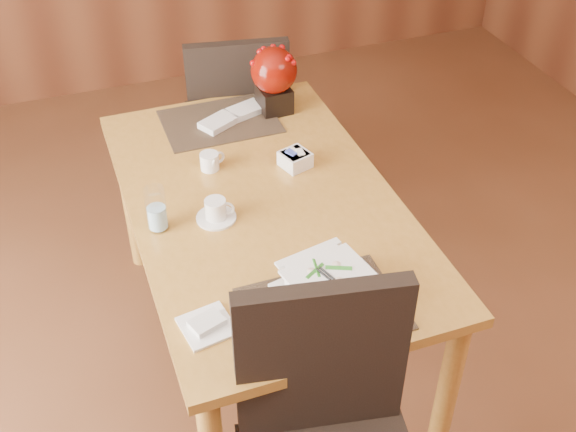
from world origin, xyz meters
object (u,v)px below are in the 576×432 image
object	(u,v)px
dining_table	(264,222)
sugar_caddy	(295,159)
bread_plate	(207,326)
coffee_cup	(216,211)
berry_decor	(274,76)
far_chair	(237,118)
water_glass	(156,209)
soup_setting	(327,286)
creamer_jug	(210,161)

from	to	relation	value
dining_table	sugar_caddy	world-z (taller)	sugar_caddy
dining_table	sugar_caddy	bearing A→B (deg)	41.75
dining_table	bread_plate	world-z (taller)	bread_plate
coffee_cup	berry_decor	xyz separation A→B (m)	(0.41, 0.60, 0.12)
far_chair	water_glass	bearing A→B (deg)	69.67
coffee_cup	sugar_caddy	world-z (taller)	coffee_cup
soup_setting	coffee_cup	distance (m)	0.52
berry_decor	creamer_jug	bearing A→B (deg)	-138.71
soup_setting	water_glass	bearing A→B (deg)	117.79
creamer_jug	far_chair	size ratio (longest dim) A/B	0.09
coffee_cup	berry_decor	world-z (taller)	berry_decor
dining_table	sugar_caddy	distance (m)	0.27
bread_plate	dining_table	bearing A→B (deg)	56.49
creamer_jug	water_glass	bearing A→B (deg)	-146.20
berry_decor	far_chair	xyz separation A→B (m)	(-0.08, 0.31, -0.35)
soup_setting	berry_decor	size ratio (longest dim) A/B	1.09
soup_setting	bread_plate	world-z (taller)	soup_setting
dining_table	berry_decor	world-z (taller)	berry_decor
soup_setting	creamer_jug	distance (m)	0.78
far_chair	creamer_jug	bearing A→B (deg)	75.95
soup_setting	far_chair	distance (m)	1.41
water_glass	bread_plate	size ratio (longest dim) A/B	1.13
water_glass	bread_plate	world-z (taller)	water_glass
sugar_caddy	berry_decor	bearing A→B (deg)	81.75
coffee_cup	water_glass	xyz separation A→B (m)	(-0.19, 0.02, 0.05)
dining_table	berry_decor	bearing A→B (deg)	67.26
sugar_caddy	bread_plate	bearing A→B (deg)	-127.65
creamer_jug	far_chair	bearing A→B (deg)	51.83
creamer_jug	far_chair	xyz separation A→B (m)	(0.28, 0.62, -0.23)
dining_table	soup_setting	size ratio (longest dim) A/B	5.01
soup_setting	bread_plate	bearing A→B (deg)	167.15
water_glass	sugar_caddy	world-z (taller)	water_glass
sugar_caddy	far_chair	world-z (taller)	far_chair
berry_decor	coffee_cup	bearing A→B (deg)	-124.50
water_glass	berry_decor	size ratio (longest dim) A/B	0.57
creamer_jug	berry_decor	distance (m)	0.49
far_chair	soup_setting	bearing A→B (deg)	94.87
soup_setting	coffee_cup	size ratio (longest dim) A/B	2.22
dining_table	coffee_cup	xyz separation A→B (m)	(-0.18, -0.04, 0.13)
soup_setting	creamer_jug	world-z (taller)	soup_setting
soup_setting	water_glass	xyz separation A→B (m)	(-0.40, 0.49, 0.03)
dining_table	far_chair	xyz separation A→B (m)	(0.16, 0.87, -0.10)
far_chair	berry_decor	bearing A→B (deg)	114.11
soup_setting	sugar_caddy	world-z (taller)	soup_setting
berry_decor	bread_plate	distance (m)	1.22
soup_setting	berry_decor	world-z (taller)	berry_decor
water_glass	berry_decor	xyz separation A→B (m)	(0.61, 0.59, 0.08)
creamer_jug	berry_decor	bearing A→B (deg)	27.49
berry_decor	dining_table	bearing A→B (deg)	-112.74
creamer_jug	bread_plate	size ratio (longest dim) A/B	0.63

